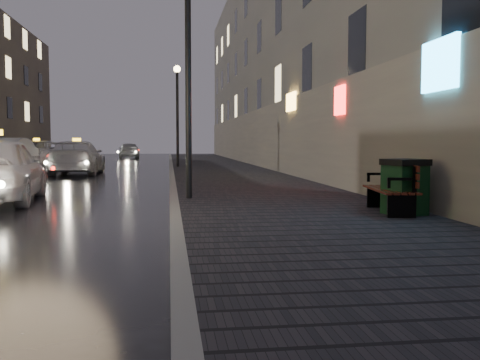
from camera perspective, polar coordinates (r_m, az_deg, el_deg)
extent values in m
plane|color=black|center=(6.70, -19.66, -8.70)|extent=(120.00, 120.00, 0.00)
cube|color=black|center=(27.54, -2.34, 1.22)|extent=(4.60, 58.00, 0.15)
cube|color=slate|center=(27.42, -7.34, 1.18)|extent=(0.20, 58.00, 0.15)
cube|color=#605B54|center=(32.30, 2.77, 13.08)|extent=(1.80, 50.00, 13.00)
cylinder|color=black|center=(12.46, -5.53, 9.58)|extent=(0.14, 0.14, 5.00)
cylinder|color=black|center=(28.42, -6.69, 6.48)|extent=(0.14, 0.14, 5.00)
sphere|color=#FFD88C|center=(28.65, -6.73, 11.68)|extent=(0.36, 0.36, 0.36)
cube|color=black|center=(9.60, 16.85, -2.72)|extent=(0.50, 0.12, 0.39)
cube|color=black|center=(9.63, 18.13, -0.66)|extent=(0.07, 0.07, 0.69)
cube|color=black|center=(9.54, 16.62, 0.10)|extent=(0.42, 0.10, 0.05)
cube|color=black|center=(11.01, 14.65, -1.82)|extent=(0.50, 0.12, 0.39)
cube|color=black|center=(11.04, 15.77, -0.03)|extent=(0.07, 0.07, 0.69)
cube|color=black|center=(10.96, 14.44, 0.64)|extent=(0.42, 0.10, 0.05)
cube|color=#43170E|center=(10.28, 15.70, -0.98)|extent=(0.84, 1.84, 0.04)
cube|color=#43170E|center=(10.33, 16.99, 0.60)|extent=(0.27, 1.76, 0.39)
cube|color=black|center=(10.05, 17.15, -1.01)|extent=(0.74, 0.74, 0.89)
cube|color=black|center=(10.02, 17.21, 1.83)|extent=(0.79, 0.79, 0.11)
imported|color=#9A9AA1|center=(23.88, -24.18, 2.19)|extent=(1.91, 4.99, 1.62)
imported|color=silver|center=(25.16, -16.98, 2.29)|extent=(2.15, 5.15, 1.49)
imported|color=silver|center=(33.57, -20.85, 2.65)|extent=(3.07, 5.75, 1.53)
imported|color=#9D9EA5|center=(47.67, -11.77, 3.11)|extent=(2.12, 4.32, 1.42)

